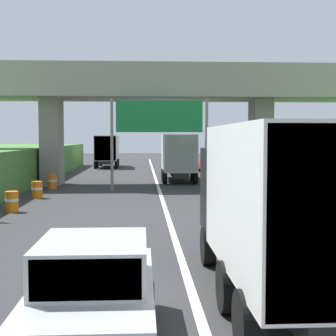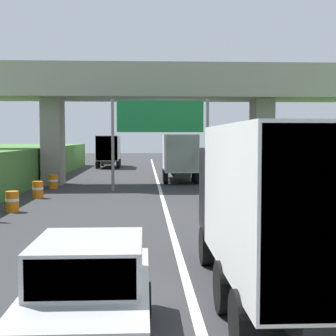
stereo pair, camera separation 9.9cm
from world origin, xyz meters
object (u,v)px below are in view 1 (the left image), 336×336
at_px(truck_orange, 178,155).
at_px(truck_yellow, 295,170).
at_px(truck_black, 277,203).
at_px(construction_barrel_5, 52,181).
at_px(car_red, 209,163).
at_px(construction_barrel_3, 12,201).
at_px(overhead_highway_sign, 159,123).
at_px(construction_barrel_4, 37,190).
at_px(truck_white, 107,150).
at_px(car_silver, 94,295).

relative_size(truck_orange, truck_yellow, 1.00).
height_order(truck_black, construction_barrel_5, truck_black).
bearing_deg(car_red, construction_barrel_3, -116.81).
height_order(overhead_highway_sign, construction_barrel_4, overhead_highway_sign).
bearing_deg(construction_barrel_5, truck_yellow, -44.63).
xyz_separation_m(truck_white, construction_barrel_4, (-1.79, -27.05, -1.47)).
bearing_deg(construction_barrel_3, car_red, 63.19).
bearing_deg(construction_barrel_4, truck_yellow, -30.28).
relative_size(truck_yellow, construction_barrel_4, 8.11).
relative_size(truck_yellow, construction_barrel_3, 8.11).
bearing_deg(truck_white, car_silver, -86.16).
bearing_deg(truck_black, car_red, 84.25).
bearing_deg(truck_yellow, truck_black, -109.45).
height_order(overhead_highway_sign, car_silver, overhead_highway_sign).
bearing_deg(car_silver, car_red, 79.55).
bearing_deg(truck_yellow, truck_orange, 101.89).
xyz_separation_m(truck_orange, construction_barrel_5, (-8.30, -5.06, -1.47)).
bearing_deg(overhead_highway_sign, construction_barrel_3, -129.62).
bearing_deg(truck_white, construction_barrel_5, -94.84).
bearing_deg(truck_white, car_red, -40.26).
xyz_separation_m(car_red, construction_barrel_3, (-11.83, -23.42, -0.40)).
bearing_deg(truck_orange, truck_white, 110.49).
bearing_deg(truck_black, construction_barrel_5, 111.05).
xyz_separation_m(truck_orange, car_red, (3.57, 8.71, -1.08)).
height_order(truck_white, car_silver, truck_white).
distance_m(truck_yellow, construction_barrel_4, 13.66).
height_order(truck_orange, construction_barrel_4, truck_orange).
bearing_deg(truck_orange, truck_black, -89.97).
bearing_deg(car_red, car_silver, -100.45).
height_order(car_red, construction_barrel_5, car_red).
distance_m(car_red, car_silver, 38.08).
xyz_separation_m(truck_black, car_red, (3.56, 35.37, -1.08)).
height_order(overhead_highway_sign, truck_yellow, overhead_highway_sign).
distance_m(truck_white, car_silver, 46.03).
distance_m(car_red, construction_barrel_4, 22.01).
height_order(truck_black, construction_barrel_3, truck_black).
bearing_deg(car_red, construction_barrel_4, -122.35).
xyz_separation_m(overhead_highway_sign, car_red, (5.16, 15.35, -3.26)).
bearing_deg(truck_yellow, construction_barrel_4, 149.72).
distance_m(truck_white, construction_barrel_5, 22.36).
xyz_separation_m(truck_yellow, construction_barrel_4, (-11.73, 6.85, -1.47)).
bearing_deg(car_red, truck_yellow, -90.12).
relative_size(construction_barrel_3, construction_barrel_5, 1.00).
height_order(car_silver, construction_barrel_5, car_silver).
xyz_separation_m(truck_black, construction_barrel_4, (-8.22, 16.77, -1.47)).
distance_m(overhead_highway_sign, truck_black, 20.19).
distance_m(truck_orange, truck_yellow, 17.09).
bearing_deg(construction_barrel_4, truck_white, 86.22).
distance_m(overhead_highway_sign, construction_barrel_3, 11.08).
distance_m(construction_barrel_3, construction_barrel_4, 4.82).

